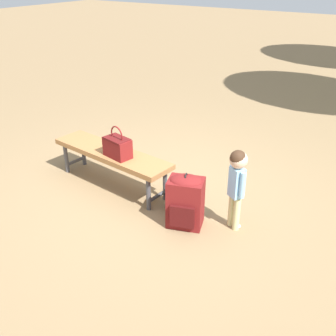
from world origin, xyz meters
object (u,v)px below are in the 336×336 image
object	(u,v)px
handbag	(117,146)
child_standing	(237,178)
backpack_large	(186,200)
backpack_small	(175,196)
park_bench	(112,155)

from	to	relation	value
handbag	child_standing	distance (m)	1.43
child_standing	backpack_large	distance (m)	0.56
child_standing	backpack_small	bearing A→B (deg)	-178.76
park_bench	backpack_small	xyz separation A→B (m)	(0.90, -0.02, -0.25)
child_standing	handbag	bearing A→B (deg)	-177.18
backpack_large	backpack_small	bearing A→B (deg)	140.23
park_bench	backpack_small	bearing A→B (deg)	-1.31
park_bench	child_standing	distance (m)	1.60
park_bench	child_standing	xyz separation A→B (m)	(1.59, -0.01, 0.18)
child_standing	backpack_large	world-z (taller)	child_standing
handbag	child_standing	xyz separation A→B (m)	(1.42, 0.07, -0.01)
handbag	backpack_small	distance (m)	0.86
child_standing	backpack_large	bearing A→B (deg)	-152.23
park_bench	handbag	bearing A→B (deg)	-24.60
park_bench	handbag	distance (m)	0.26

